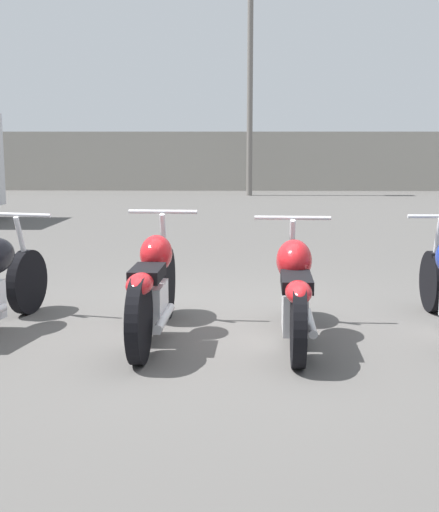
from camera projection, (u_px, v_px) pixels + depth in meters
name	position (u px, v px, depth m)	size (l,w,h in m)	color
ground_plane	(219.00, 328.00, 6.37)	(60.00, 60.00, 0.00)	#514F4C
fence_back	(231.00, 161.00, 21.66)	(40.00, 0.04, 1.79)	#9E998E
light_pole_right	(250.00, 49.00, 19.47)	(0.70, 0.35, 6.69)	slate
motorcycle_slot_2	(153.00, 288.00, 5.96)	(0.63, 2.03, 1.04)	black
motorcycle_slot_3	(295.00, 291.00, 5.89)	(0.69, 1.99, 0.99)	black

